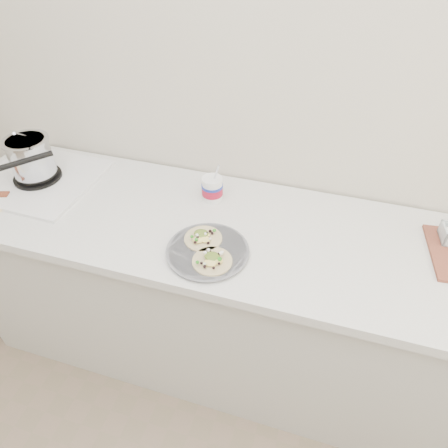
# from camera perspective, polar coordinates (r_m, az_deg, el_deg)

# --- Properties ---
(counter) EXTENTS (2.44, 0.66, 0.90)m
(counter) POSITION_cam_1_polar(r_m,az_deg,el_deg) (1.85, 1.95, -10.84)
(counter) COLOR beige
(counter) RESTS_ON ground
(stove) EXTENTS (0.51, 0.47, 0.24)m
(stove) POSITION_cam_1_polar(r_m,az_deg,el_deg) (1.90, -25.53, 7.59)
(stove) COLOR silver
(stove) RESTS_ON counter
(taco_plate) EXTENTS (0.30, 0.30, 0.04)m
(taco_plate) POSITION_cam_1_polar(r_m,az_deg,el_deg) (1.40, -2.37, -3.64)
(taco_plate) COLOR slate
(taco_plate) RESTS_ON counter
(tub) EXTENTS (0.09, 0.09, 0.20)m
(tub) POSITION_cam_1_polar(r_m,az_deg,el_deg) (1.62, -1.61, 5.39)
(tub) COLOR white
(tub) RESTS_ON counter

